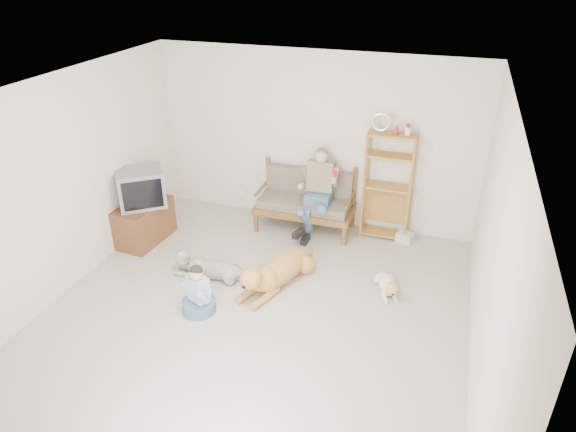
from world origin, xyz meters
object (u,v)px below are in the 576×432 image
(loveseat, at_px, (306,199))
(golden_retriever, at_px, (276,272))
(etagere, at_px, (387,185))
(tv_stand, at_px, (144,222))

(loveseat, distance_m, golden_retriever, 1.67)
(etagere, xyz_separation_m, tv_stand, (-3.41, -1.27, -0.55))
(etagere, relative_size, golden_retriever, 1.24)
(loveseat, xyz_separation_m, golden_retriever, (0.07, -1.64, -0.29))
(etagere, distance_m, golden_retriever, 2.19)
(tv_stand, bearing_deg, golden_retriever, -7.13)
(etagere, relative_size, tv_stand, 2.06)
(loveseat, bearing_deg, etagere, 4.82)
(loveseat, bearing_deg, golden_retriever, -87.95)
(loveseat, height_order, tv_stand, loveseat)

